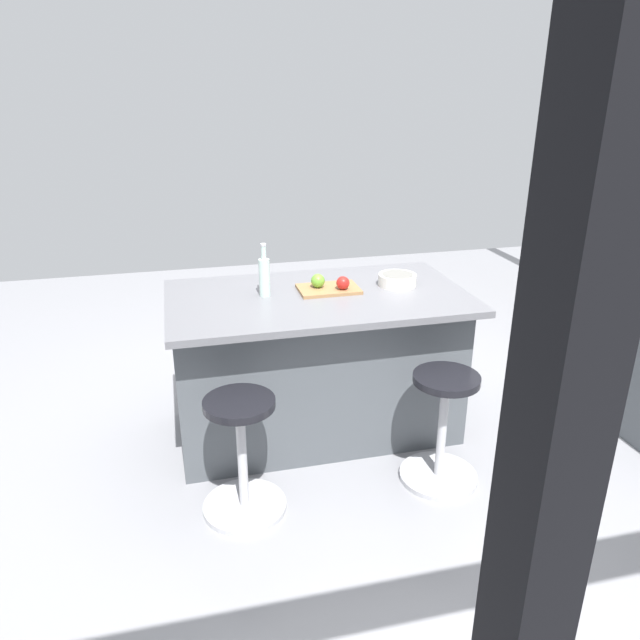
% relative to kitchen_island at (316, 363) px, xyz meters
% --- Properties ---
extents(ground_plane, '(7.83, 7.83, 0.00)m').
position_rel_kitchen_island_xyz_m(ground_plane, '(-0.38, 0.07, -0.48)').
color(ground_plane, gray).
extents(kitchen_island, '(1.76, 1.00, 0.94)m').
position_rel_kitchen_island_xyz_m(kitchen_island, '(0.00, 0.00, 0.00)').
color(kitchen_island, '#4C5156').
rests_on(kitchen_island, ground_plane).
extents(stool_by_window, '(0.44, 0.44, 0.65)m').
position_rel_kitchen_island_xyz_m(stool_by_window, '(-0.55, 0.68, -0.17)').
color(stool_by_window, '#B7B7BC').
rests_on(stool_by_window, ground_plane).
extents(stool_middle, '(0.44, 0.44, 0.65)m').
position_rel_kitchen_island_xyz_m(stool_middle, '(0.55, 0.68, -0.17)').
color(stool_middle, '#B7B7BC').
rests_on(stool_middle, ground_plane).
extents(cutting_board, '(0.36, 0.24, 0.02)m').
position_rel_kitchen_island_xyz_m(cutting_board, '(-0.08, -0.01, 0.47)').
color(cutting_board, olive).
rests_on(cutting_board, kitchen_island).
extents(apple_green, '(0.08, 0.08, 0.08)m').
position_rel_kitchen_island_xyz_m(apple_green, '(-0.02, -0.02, 0.53)').
color(apple_green, '#609E2D').
rests_on(apple_green, cutting_board).
extents(apple_red, '(0.08, 0.08, 0.08)m').
position_rel_kitchen_island_xyz_m(apple_red, '(-0.15, 0.04, 0.52)').
color(apple_red, red).
rests_on(apple_red, cutting_board).
extents(water_bottle, '(0.06, 0.06, 0.31)m').
position_rel_kitchen_island_xyz_m(water_bottle, '(0.30, -0.01, 0.59)').
color(water_bottle, silver).
rests_on(water_bottle, kitchen_island).
extents(fruit_bowl, '(0.23, 0.23, 0.07)m').
position_rel_kitchen_island_xyz_m(fruit_bowl, '(-0.51, -0.01, 0.50)').
color(fruit_bowl, silver).
rests_on(fruit_bowl, kitchen_island).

